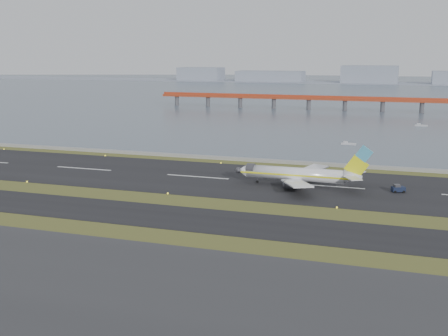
{
  "coord_description": "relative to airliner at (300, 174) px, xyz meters",
  "views": [
    {
      "loc": [
        60.19,
        -126.76,
        37.15
      ],
      "look_at": [
        11.16,
        22.0,
        5.1
      ],
      "focal_mm": 45.0,
      "sensor_mm": 36.0,
      "label": 1
    }
  ],
  "objects": [
    {
      "name": "workboat_near",
      "position": [
        5.17,
        79.88,
        -3.0
      ],
      "size": [
        6.04,
        2.1,
        1.45
      ],
      "rotation": [
        0.0,
        0.0,
        -0.04
      ],
      "color": "#BCBCC0",
      "rests_on": "ground"
    },
    {
      "name": "far_shoreline",
      "position": [
        -18.42,
        592.31,
        2.61
      ],
      "size": [
        1400.0,
        80.0,
        60.5
      ],
      "color": "#8992A2",
      "rests_on": "ground"
    },
    {
      "name": "red_pier",
      "position": [
        -12.04,
        222.31,
        3.82
      ],
      "size": [
        260.0,
        5.0,
        10.2
      ],
      "color": "#AC3B1D",
      "rests_on": "ground"
    },
    {
      "name": "airliner",
      "position": [
        0.0,
        0.0,
        0.0
      ],
      "size": [
        38.52,
        32.89,
        12.8
      ],
      "color": "white",
      "rests_on": "ground"
    },
    {
      "name": "apron_strip",
      "position": [
        -32.04,
        -82.69,
        -3.41
      ],
      "size": [
        1000.0,
        50.0,
        0.1
      ],
      "primitive_type": "cube",
      "color": "#2F2F31",
      "rests_on": "ground"
    },
    {
      "name": "workboat_far",
      "position": [
        34.72,
        152.82,
        -2.97
      ],
      "size": [
        6.51,
        2.58,
        1.54
      ],
      "rotation": [
        0.0,
        0.0,
        -0.09
      ],
      "color": "#BCBCC0",
      "rests_on": "ground"
    },
    {
      "name": "pushback_tug",
      "position": [
        26.75,
        1.18,
        -2.37
      ],
      "size": [
        3.98,
        3.17,
        2.24
      ],
      "rotation": [
        0.0,
        0.0,
        0.4
      ],
      "color": "#121A33",
      "rests_on": "ground"
    },
    {
      "name": "bay_water",
      "position": [
        -32.04,
        432.31,
        -3.46
      ],
      "size": [
        1400.0,
        800.0,
        1.3
      ],
      "primitive_type": "cube",
      "color": "#445061",
      "rests_on": "ground"
    },
    {
      "name": "taxiway_strip",
      "position": [
        -32.04,
        -39.69,
        -3.41
      ],
      "size": [
        1000.0,
        18.0,
        0.1
      ],
      "primitive_type": "cube",
      "color": "black",
      "rests_on": "ground"
    },
    {
      "name": "runway_strip",
      "position": [
        -32.04,
        2.31,
        -3.41
      ],
      "size": [
        1000.0,
        45.0,
        0.1
      ],
      "primitive_type": "cube",
      "color": "black",
      "rests_on": "ground"
    },
    {
      "name": "seawall",
      "position": [
        -32.04,
        32.31,
        -2.96
      ],
      "size": [
        1000.0,
        2.5,
        1.0
      ],
      "primitive_type": "cube",
      "color": "gray",
      "rests_on": "ground"
    },
    {
      "name": "ground",
      "position": [
        -32.04,
        -27.69,
        -3.46
      ],
      "size": [
        1000.0,
        1000.0,
        0.0
      ],
      "primitive_type": "plane",
      "color": "#394619",
      "rests_on": "ground"
    }
  ]
}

